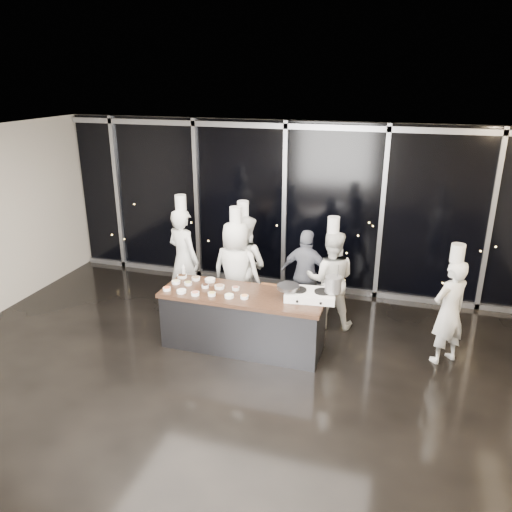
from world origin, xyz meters
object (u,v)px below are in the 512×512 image
(demo_counter, at_px, (243,320))
(chef_far_left, at_px, (184,259))
(stock_pot, at_px, (333,284))
(chef_left, at_px, (236,271))
(chef_side, at_px, (449,310))
(chef_center, at_px, (243,265))
(stove, at_px, (310,295))
(guest, at_px, (306,275))
(frying_pan, at_px, (288,287))
(chef_right, at_px, (331,279))

(demo_counter, height_order, chef_far_left, chef_far_left)
(stock_pot, bearing_deg, demo_counter, -174.36)
(chef_left, height_order, chef_side, chef_left)
(chef_far_left, distance_m, chef_center, 1.08)
(demo_counter, bearing_deg, chef_far_left, 145.27)
(chef_far_left, xyz_separation_m, chef_side, (4.36, -0.51, -0.13))
(stove, height_order, chef_left, chef_left)
(demo_counter, height_order, guest, guest)
(frying_pan, distance_m, guest, 1.24)
(stock_pot, distance_m, guest, 1.34)
(demo_counter, distance_m, chef_right, 1.62)
(chef_center, bearing_deg, stove, 166.57)
(chef_right, bearing_deg, frying_pan, 57.70)
(chef_side, bearing_deg, chef_right, -59.88)
(stove, relative_size, stock_pot, 3.27)
(demo_counter, height_order, frying_pan, frying_pan)
(frying_pan, bearing_deg, chef_side, 4.06)
(stove, distance_m, chef_far_left, 2.58)
(chef_left, distance_m, chef_center, 0.25)
(stock_pot, distance_m, chef_far_left, 2.88)
(chef_right, bearing_deg, demo_counter, 35.69)
(stock_pot, height_order, chef_center, chef_center)
(stove, bearing_deg, stock_pot, -1.30)
(stove, height_order, frying_pan, frying_pan)
(chef_far_left, relative_size, chef_center, 1.02)
(frying_pan, bearing_deg, demo_counter, 177.58)
(chef_center, bearing_deg, guest, -147.49)
(chef_side, bearing_deg, stock_pot, -29.09)
(stove, xyz_separation_m, chef_left, (-1.39, 0.73, -0.07))
(frying_pan, xyz_separation_m, chef_center, (-1.02, 1.02, -0.16))
(chef_center, relative_size, chef_side, 1.12)
(stove, bearing_deg, frying_pan, -177.99)
(demo_counter, distance_m, guest, 1.48)
(guest, distance_m, chef_side, 2.36)
(chef_left, xyz_separation_m, guest, (1.10, 0.43, -0.10))
(chef_center, bearing_deg, chef_side, -167.91)
(guest, xyz_separation_m, chef_right, (0.44, -0.18, 0.05))
(chef_center, distance_m, chef_side, 3.34)
(stove, height_order, chef_far_left, chef_far_left)
(frying_pan, relative_size, chef_center, 0.29)
(chef_center, xyz_separation_m, guest, (1.06, 0.19, -0.12))
(stove, bearing_deg, chef_left, 145.80)
(stock_pot, xyz_separation_m, guest, (-0.61, 1.13, -0.37))
(demo_counter, distance_m, stove, 1.13)
(stock_pot, relative_size, chef_left, 0.12)
(demo_counter, distance_m, chef_left, 1.01)
(chef_left, relative_size, guest, 1.27)
(stock_pot, bearing_deg, stove, -174.62)
(frying_pan, relative_size, guest, 0.37)
(frying_pan, distance_m, chef_right, 1.16)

